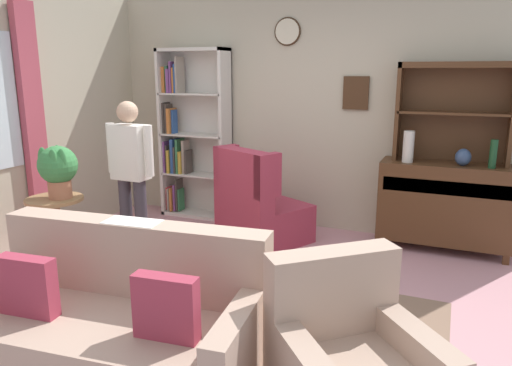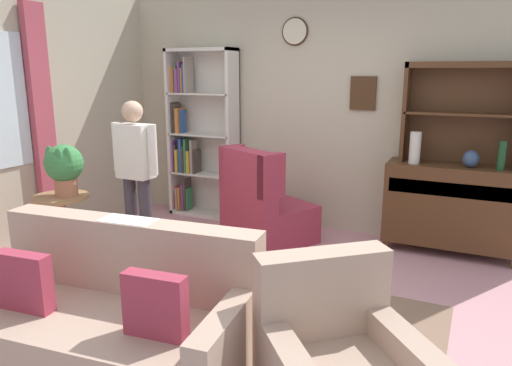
% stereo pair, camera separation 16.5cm
% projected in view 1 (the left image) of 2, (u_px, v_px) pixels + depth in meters
% --- Properties ---
extents(ground_plane, '(5.40, 4.60, 0.02)m').
position_uv_depth(ground_plane, '(235.00, 300.00, 3.93)').
color(ground_plane, '#C68C93').
extents(wall_back, '(5.00, 0.09, 2.80)m').
position_uv_depth(wall_back, '(313.00, 109.00, 5.51)').
color(wall_back, '#BCB299').
rests_on(wall_back, ground_plane).
extents(area_rug, '(2.88, 1.82, 0.01)m').
position_uv_depth(area_rug, '(242.00, 321.00, 3.58)').
color(area_rug, '#846651').
rests_on(area_rug, ground_plane).
extents(bookshelf, '(0.90, 0.30, 2.10)m').
position_uv_depth(bookshelf, '(190.00, 136.00, 6.01)').
color(bookshelf, silver).
rests_on(bookshelf, ground_plane).
extents(sideboard, '(1.30, 0.45, 0.92)m').
position_uv_depth(sideboard, '(445.00, 203.00, 4.90)').
color(sideboard, '#4C2D19').
rests_on(sideboard, ground_plane).
extents(sideboard_hutch, '(1.10, 0.26, 1.00)m').
position_uv_depth(sideboard_hutch, '(454.00, 99.00, 4.76)').
color(sideboard_hutch, '#4C2D19').
rests_on(sideboard_hutch, sideboard).
extents(vase_tall, '(0.11, 0.11, 0.32)m').
position_uv_depth(vase_tall, '(408.00, 147.00, 4.85)').
color(vase_tall, beige).
rests_on(vase_tall, sideboard).
extents(vase_round, '(0.15, 0.15, 0.17)m').
position_uv_depth(vase_round, '(463.00, 157.00, 4.68)').
color(vase_round, '#33476B').
rests_on(vase_round, sideboard).
extents(bottle_wine, '(0.07, 0.07, 0.28)m').
position_uv_depth(bottle_wine, '(493.00, 154.00, 4.55)').
color(bottle_wine, '#194223').
rests_on(bottle_wine, sideboard).
extents(couch_floral, '(1.88, 1.03, 0.90)m').
position_uv_depth(couch_floral, '(115.00, 327.00, 2.90)').
color(couch_floral, tan).
rests_on(couch_floral, ground_plane).
extents(wingback_chair, '(1.06, 1.07, 1.05)m').
position_uv_depth(wingback_chair, '(258.00, 209.00, 5.13)').
color(wingback_chair, '#A33347').
rests_on(wingback_chair, ground_plane).
extents(plant_stand, '(0.52, 0.52, 0.68)m').
position_uv_depth(plant_stand, '(57.00, 225.00, 4.50)').
color(plant_stand, '#997047').
rests_on(plant_stand, ground_plane).
extents(potted_plant_large, '(0.35, 0.35, 0.49)m').
position_uv_depth(potted_plant_large, '(58.00, 168.00, 4.37)').
color(potted_plant_large, '#AD6B4C').
rests_on(potted_plant_large, plant_stand).
extents(potted_plant_small, '(0.21, 0.21, 0.28)m').
position_uv_depth(potted_plant_small, '(98.00, 257.00, 4.38)').
color(potted_plant_small, gray).
rests_on(potted_plant_small, ground_plane).
extents(person_reading, '(0.52, 0.21, 1.56)m').
position_uv_depth(person_reading, '(131.00, 170.00, 4.57)').
color(person_reading, '#38333D').
rests_on(person_reading, ground_plane).
extents(coffee_table, '(0.80, 0.50, 0.42)m').
position_uv_depth(coffee_table, '(176.00, 276.00, 3.53)').
color(coffee_table, '#4C2D19').
rests_on(coffee_table, ground_plane).
extents(book_stack, '(0.19, 0.15, 0.04)m').
position_uv_depth(book_stack, '(192.00, 266.00, 3.49)').
color(book_stack, '#284C8C').
rests_on(book_stack, coffee_table).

